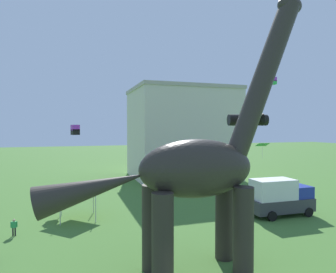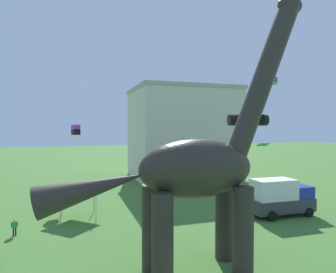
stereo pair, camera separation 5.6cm
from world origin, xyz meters
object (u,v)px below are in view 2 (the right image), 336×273
Objects in this scene: parked_box_truck at (280,197)px; person_vendor_side at (14,226)px; kite_drifting at (250,120)px; festival_canopy_tent at (78,188)px; kite_far_right at (76,130)px; kite_high_left at (274,81)px; dinosaur_sculpture at (196,168)px; kite_near_high at (263,145)px.

person_vendor_side is (-20.97, 1.71, -0.92)m from parked_box_truck.
kite_drifting is at bearing 32.90° from person_vendor_side.
kite_far_right is (-0.07, 7.45, 4.84)m from festival_canopy_tent.
kite_high_left is at bearing 67.49° from parked_box_truck.
dinosaur_sculpture is at bearing -63.64° from festival_canopy_tent.
kite_high_left is at bearing -6.75° from festival_canopy_tent.
kite_far_right is (-16.69, 11.94, 5.74)m from parked_box_truck.
dinosaur_sculpture is 16.57m from kite_high_left.
dinosaur_sculpture reaches higher than kite_near_high.
festival_canopy_tent is (4.35, 2.78, 1.82)m from person_vendor_side.
kite_drifting is (14.20, -7.36, 7.35)m from person_vendor_side.
kite_high_left reaches higher than person_vendor_side.
kite_far_right is (4.28, 10.22, 6.66)m from person_vendor_side.
parked_box_truck is at bearing -35.57° from kite_far_right.
festival_canopy_tent is 4.61× the size of kite_high_left.
dinosaur_sculpture is at bearing -73.06° from kite_far_right.
person_vendor_side is 0.67× the size of kite_near_high.
parked_box_truck is at bearing -116.20° from kite_near_high.
dinosaur_sculpture is 13.18m from festival_canopy_tent.
dinosaur_sculpture is 14.14m from person_vendor_side.
dinosaur_sculpture is at bearing -134.63° from kite_near_high.
dinosaur_sculpture is 5.08m from kite_drifting.
kite_far_right is at bearing 110.48° from dinosaur_sculpture.
kite_drifting is (4.14, 1.37, 2.60)m from dinosaur_sculpture.
parked_box_truck is 21.06m from person_vendor_side.
person_vendor_side is at bearing -147.45° from festival_canopy_tent.
kite_near_high is (24.93, 6.34, 4.91)m from person_vendor_side.
dinosaur_sculpture is 14.08× the size of kite_far_right.
kite_near_high is (14.88, 15.07, 0.16)m from dinosaur_sculpture.
kite_far_right is at bearing 169.34° from kite_near_high.
person_vendor_side is 5.47m from festival_canopy_tent.
kite_drifting is at bearing -128.08° from kite_near_high.
kite_high_left is (1.04, 2.40, 10.37)m from parked_box_truck.
kite_high_left reaches higher than kite_far_right.
parked_box_truck is 4.71× the size of person_vendor_side.
festival_canopy_tent is 8.88m from kite_far_right.
person_vendor_side is at bearing 142.55° from dinosaur_sculpture.
parked_box_truck is at bearing 39.83° from kite_drifting.
person_vendor_side is 0.47× the size of kite_drifting.
kite_high_left is at bearing -117.32° from kite_near_high.
dinosaur_sculpture reaches higher than kite_drifting.
person_vendor_side is at bearing -165.74° from kite_near_high.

